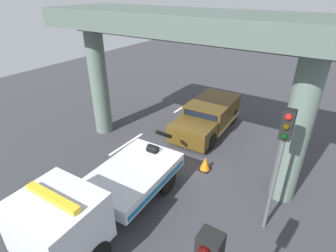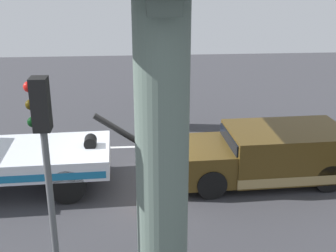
{
  "view_description": "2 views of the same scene",
  "coord_description": "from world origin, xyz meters",
  "views": [
    {
      "loc": [
        8.76,
        5.6,
        7.34
      ],
      "look_at": [
        -0.83,
        -0.73,
        1.3
      ],
      "focal_mm": 28.44,
      "sensor_mm": 36.0,
      "label": 1
    },
    {
      "loc": [
        -0.04,
        11.77,
        6.08
      ],
      "look_at": [
        -0.95,
        0.13,
        1.83
      ],
      "focal_mm": 47.03,
      "sensor_mm": 36.0,
      "label": 2
    }
  ],
  "objects": [
    {
      "name": "traffic_light_near",
      "position": [
        1.52,
        4.77,
        3.21
      ],
      "size": [
        0.39,
        0.32,
        4.41
      ],
      "color": "#515456",
      "rests_on": "ground"
    },
    {
      "name": "towed_van_green",
      "position": [
        -3.91,
        -0.0,
        0.78
      ],
      "size": [
        5.28,
        2.39,
        1.58
      ],
      "color": "#4C3814",
      "rests_on": "ground"
    },
    {
      "name": "traffic_cone_orange",
      "position": [
        -0.3,
        1.62,
        0.3
      ],
      "size": [
        0.52,
        0.52,
        0.62
      ],
      "color": "orange",
      "rests_on": "ground"
    },
    {
      "name": "lane_stripe_mid",
      "position": [
        0.0,
        -2.8,
        0.0
      ],
      "size": [
        2.6,
        0.16,
        0.01
      ],
      "primitive_type": "cube",
      "color": "silver",
      "rests_on": "ground"
    },
    {
      "name": "ground_plane",
      "position": [
        0.0,
        0.0,
        -0.05
      ],
      "size": [
        60.0,
        40.0,
        0.1
      ],
      "primitive_type": "cube",
      "color": "#38383D"
    },
    {
      "name": "lane_stripe_west",
      "position": [
        -6.0,
        -2.8,
        0.0
      ],
      "size": [
        2.6,
        0.16,
        0.01
      ],
      "primitive_type": "cube",
      "color": "silver",
      "rests_on": "ground"
    }
  ]
}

